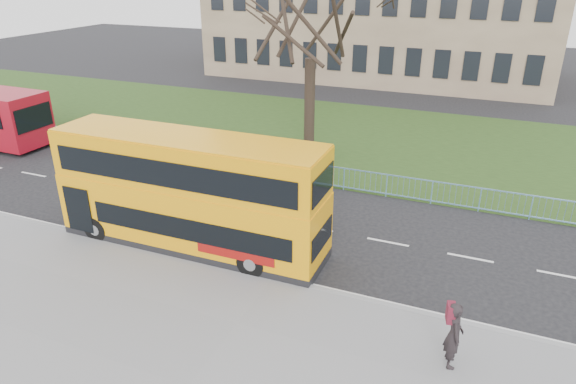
# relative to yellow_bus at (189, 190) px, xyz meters

# --- Properties ---
(ground) EXTENTS (120.00, 120.00, 0.00)m
(ground) POSITION_rel_yellow_bus_xyz_m (3.73, 0.51, -2.27)
(ground) COLOR black
(ground) RESTS_ON ground
(kerb) EXTENTS (80.00, 0.20, 0.14)m
(kerb) POSITION_rel_yellow_bus_xyz_m (3.73, -1.04, -2.20)
(kerb) COLOR gray
(kerb) RESTS_ON ground
(grass_verge) EXTENTS (80.00, 15.40, 0.08)m
(grass_verge) POSITION_rel_yellow_bus_xyz_m (3.73, 14.81, -2.23)
(grass_verge) COLOR #233C15
(grass_verge) RESTS_ON ground
(guard_railing) EXTENTS (40.00, 0.12, 1.10)m
(guard_railing) POSITION_rel_yellow_bus_xyz_m (3.73, 7.11, -1.72)
(guard_railing) COLOR #72A8CA
(guard_railing) RESTS_ON ground
(bare_tree) EXTENTS (8.78, 8.78, 12.54)m
(bare_tree) POSITION_rel_yellow_bus_xyz_m (0.73, 10.51, 4.08)
(bare_tree) COLOR black
(bare_tree) RESTS_ON grass_verge
(yellow_bus) EXTENTS (10.10, 2.48, 4.23)m
(yellow_bus) POSITION_rel_yellow_bus_xyz_m (0.00, 0.00, 0.00)
(yellow_bus) COLOR #F59F0A
(yellow_bus) RESTS_ON ground
(pedestrian) EXTENTS (0.59, 0.77, 1.89)m
(pedestrian) POSITION_rel_yellow_bus_xyz_m (9.64, -2.95, -1.20)
(pedestrian) COLOR black
(pedestrian) RESTS_ON pavement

